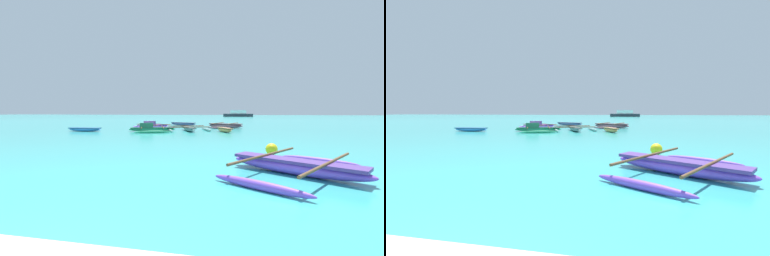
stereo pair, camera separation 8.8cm
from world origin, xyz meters
The scene contains 10 objects.
moored_boat_0 centered at (-2.43, 19.35, 0.18)m, with size 4.20×3.92×0.40m.
moored_boat_1 centered at (-6.57, 22.18, 0.23)m, with size 4.54×4.29×0.70m.
moored_boat_2 centered at (0.33, 23.90, 0.23)m, with size 3.61×4.00×0.49m.
moored_boat_3 centered at (-4.77, 27.41, 0.20)m, with size 3.39×1.79×0.35m.
moored_boat_4 centered at (3.35, 5.41, 0.20)m, with size 4.01×4.51×0.44m.
moored_boat_5 centered at (-5.30, 18.35, 0.22)m, with size 3.99×4.67×0.69m.
moored_boat_6 centered at (-10.64, 17.26, 0.17)m, with size 2.84×0.68×0.30m.
moored_boat_7 centered at (0.62, 18.64, 0.20)m, with size 1.52×2.21×0.35m.
mooring_buoy_0 centered at (3.09, 8.34, 0.22)m, with size 0.44×0.44×0.44m.
distant_ferry centered at (0.54, 80.31, 0.82)m, with size 9.12×2.01×2.01m.
Camera 2 is at (2.11, -1.51, 1.62)m, focal length 24.00 mm.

